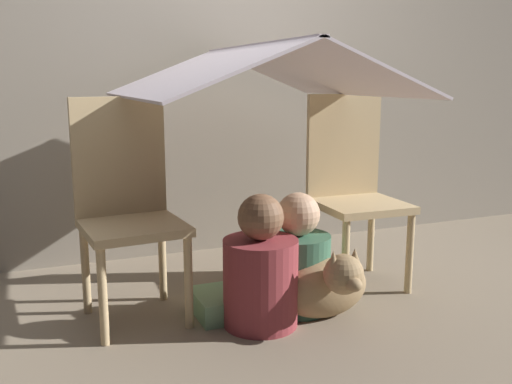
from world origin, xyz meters
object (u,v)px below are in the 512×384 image
(chair_right, at_px, (353,184))
(person_second, at_px, (298,262))
(chair_left, at_px, (127,202))
(dog, at_px, (329,285))
(person_front, at_px, (261,272))

(chair_right, xyz_separation_m, person_second, (-0.42, -0.24, -0.28))
(chair_left, xyz_separation_m, dog, (0.77, -0.40, -0.35))
(chair_left, height_order, person_second, chair_left)
(chair_right, relative_size, dog, 2.34)
(person_front, bearing_deg, person_second, 22.01)
(chair_right, height_order, dog, chair_right)
(person_front, relative_size, dog, 1.39)
(person_second, bearing_deg, person_front, -157.99)
(person_front, xyz_separation_m, dog, (0.29, -0.07, -0.07))
(chair_left, height_order, person_front, chair_left)
(chair_right, bearing_deg, person_front, -150.89)
(chair_right, distance_m, person_front, 0.77)
(person_front, bearing_deg, chair_left, 145.90)
(person_second, bearing_deg, dog, -65.49)
(chair_right, distance_m, person_second, 0.56)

